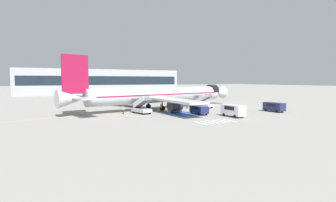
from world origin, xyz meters
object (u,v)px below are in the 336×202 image
Objects in this scene: baggage_cart at (177,111)px; traffic_cone_1 at (126,117)px; ground_crew_2 at (123,109)px; traffic_cone_0 at (207,109)px; service_van_0 at (233,110)px; service_van_1 at (199,109)px; ground_crew_3 at (161,107)px; ground_crew_0 at (187,105)px; boarding_stairs_forward at (204,104)px; fuel_tanker at (100,97)px; boarding_stairs_aft at (141,109)px; airliner at (158,95)px; ground_crew_1 at (178,106)px; terminal_building at (103,82)px; service_van_2 at (274,106)px.

baggage_cart is 13.35m from traffic_cone_1.
ground_crew_2 is 19.12m from traffic_cone_0.
service_van_0 reaches higher than service_van_1.
ground_crew_3 is (-4.77, 7.57, 0.03)m from service_van_1.
service_van_1 is 15.41m from ground_crew_2.
service_van_1 reaches higher than ground_crew_0.
boarding_stairs_forward is 1.07× the size of service_van_1.
fuel_tanker is 14.37× the size of traffic_cone_0.
fuel_tanker is at bearing 81.67° from boarding_stairs_aft.
fuel_tanker reaches higher than traffic_cone_0.
airliner is at bearing 137.57° from traffic_cone_0.
fuel_tanker is at bearing 161.88° from baggage_cart.
ground_crew_1 is at bearing 112.59° from baggage_cart.
traffic_cone_0 is at bearing -88.79° from terminal_building.
service_van_1 is 6.94m from traffic_cone_0.
fuel_tanker is 53.08m from terminal_building.
airliner is 7.38m from ground_crew_0.
service_van_1 is 9.53× the size of traffic_cone_1.
traffic_cone_0 is at bearing 85.81° from ground_crew_1.
ground_crew_3 is (-1.57, -4.61, -2.29)m from airliner.
terminal_building is (0.12, 80.52, 5.14)m from ground_crew_0.
ground_crew_1 is at bearing 25.36° from traffic_cone_1.
boarding_stairs_aft is (-6.67, -5.54, -2.41)m from airliner.
airliner is 26.36× the size of ground_crew_2.
ground_crew_1 is at bearing 5.03° from ground_crew_0.
ground_crew_0 is at bearing -92.08° from service_van_0.
boarding_stairs_forward is 1.15× the size of service_van_0.
airliner is at bearing 104.09° from ground_crew_2.
traffic_cone_0 is (5.29, 4.43, -0.73)m from service_van_1.
boarding_stairs_aft is at bearing -10.46° from ground_crew_3.
boarding_stairs_forward reaches higher than ground_crew_1.
terminal_building is at bearing 94.28° from service_van_1.
ground_crew_0 is 80.68m from terminal_building.
boarding_stairs_forward is at bearing 85.11° from ground_crew_2.
traffic_cone_0 is at bearing 95.33° from ground_crew_0.
ground_crew_3 is at bearing 30.85° from traffic_cone_1.
boarding_stairs_forward is at bearing 168.48° from ground_crew_3.
boarding_stairs_forward is 22.02m from ground_crew_2.
airliner reaches higher than traffic_cone_1.
boarding_stairs_forward reaches higher than traffic_cone_1.
ground_crew_0 is at bearing 3.83° from boarding_stairs_aft.
terminal_building reaches higher than ground_crew_1.
baggage_cart is 0.04× the size of terminal_building.
boarding_stairs_aft is 8.36× the size of traffic_cone_0.
service_van_2 is 0.06× the size of terminal_building.
traffic_cone_1 is at bearing -179.35° from service_van_1.
ground_crew_3 is at bearing 0.84° from ground_crew_0.
fuel_tanker is 3.14× the size of baggage_cart.
ground_crew_2 is at bearing -48.50° from ground_crew_1.
traffic_cone_1 is at bearing -105.22° from baggage_cart.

